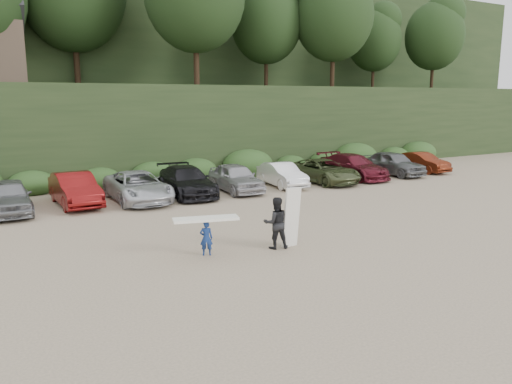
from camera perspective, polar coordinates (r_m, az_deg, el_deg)
ground at (r=19.34m, az=7.53°, el=-4.91°), size 120.00×120.00×0.00m
hillside_backdrop at (r=52.32m, az=-17.73°, el=16.87°), size 90.00×41.50×28.00m
parked_cars at (r=26.59m, az=-10.07°, el=0.98°), size 39.77×5.86×1.62m
child_surfer at (r=16.64m, az=-5.73°, el=-4.31°), size 2.24×1.11×1.29m
adult_surfer at (r=17.34m, az=2.46°, el=-3.49°), size 1.36×0.92×2.14m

